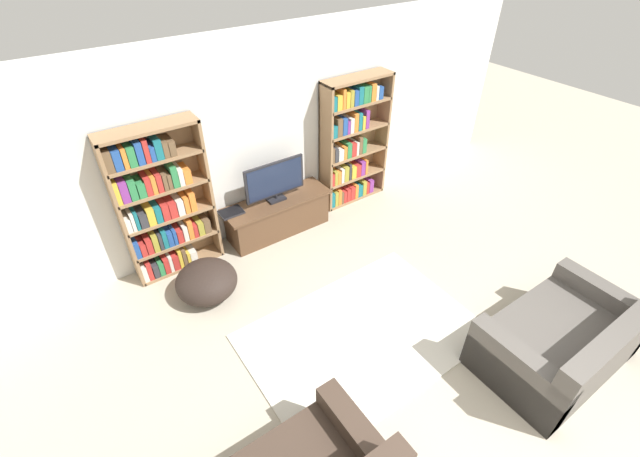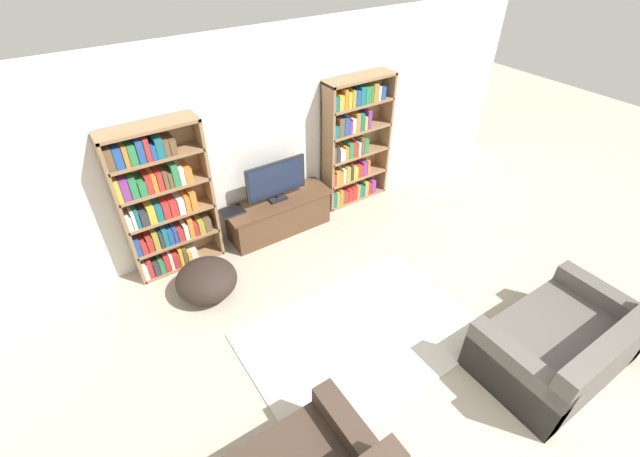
% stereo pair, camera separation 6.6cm
% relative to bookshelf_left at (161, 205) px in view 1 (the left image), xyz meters
% --- Properties ---
extents(wall_back, '(8.80, 0.06, 2.60)m').
position_rel_bookshelf_left_xyz_m(wall_back, '(1.39, 0.18, 0.39)').
color(wall_back, silver).
rests_on(wall_back, ground_plane).
extents(bookshelf_left, '(1.05, 0.30, 1.86)m').
position_rel_bookshelf_left_xyz_m(bookshelf_left, '(0.00, 0.00, 0.00)').
color(bookshelf_left, '#93704C').
rests_on(bookshelf_left, ground_plane).
extents(bookshelf_right, '(1.05, 0.30, 1.86)m').
position_rel_bookshelf_left_xyz_m(bookshelf_right, '(2.74, 0.00, -0.00)').
color(bookshelf_right, '#93704C').
rests_on(bookshelf_right, ground_plane).
extents(tv_stand, '(1.47, 0.48, 0.51)m').
position_rel_bookshelf_left_xyz_m(tv_stand, '(1.42, -0.12, -0.66)').
color(tv_stand, brown).
rests_on(tv_stand, ground_plane).
extents(television, '(0.85, 0.16, 0.56)m').
position_rel_bookshelf_left_xyz_m(television, '(1.42, -0.11, -0.11)').
color(television, black).
rests_on(television, tv_stand).
extents(laptop, '(0.30, 0.22, 0.03)m').
position_rel_bookshelf_left_xyz_m(laptop, '(0.79, -0.05, -0.39)').
color(laptop, '#28282D').
rests_on(laptop, tv_stand).
extents(area_rug, '(2.39, 1.63, 0.02)m').
position_rel_bookshelf_left_xyz_m(area_rug, '(1.22, -2.22, -0.90)').
color(area_rug, beige).
rests_on(area_rug, ground_plane).
extents(couch_right_sofa, '(1.55, 0.97, 0.81)m').
position_rel_bookshelf_left_xyz_m(couch_right_sofa, '(2.60, -3.53, -0.63)').
color(couch_right_sofa, '#56514C').
rests_on(couch_right_sofa, ground_plane).
extents(beanbag_ottoman, '(0.70, 0.70, 0.41)m').
position_rel_bookshelf_left_xyz_m(beanbag_ottoman, '(0.13, -0.72, -0.71)').
color(beanbag_ottoman, '#2D231E').
rests_on(beanbag_ottoman, ground_plane).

